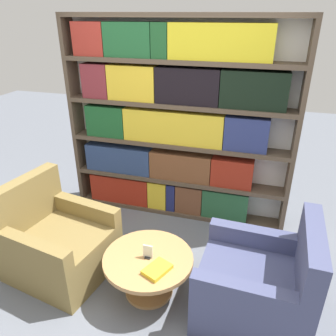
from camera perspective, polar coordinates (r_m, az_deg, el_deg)
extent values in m
plane|color=slate|center=(3.32, -5.62, -20.78)|extent=(14.00, 14.00, 0.00)
cube|color=silver|center=(4.00, 2.13, 8.12)|extent=(2.69, 0.05, 2.39)
cube|color=brown|center=(4.39, -15.45, 8.84)|extent=(0.05, 0.30, 2.39)
cube|color=brown|center=(3.79, 21.45, 5.32)|extent=(0.05, 0.30, 2.39)
cube|color=brown|center=(4.39, 1.47, -7.09)|extent=(2.59, 0.30, 0.05)
cube|color=brown|center=(4.16, 1.54, -1.83)|extent=(2.59, 0.30, 0.05)
cube|color=brown|center=(3.96, 1.62, 4.31)|extent=(2.59, 0.30, 0.05)
cube|color=brown|center=(3.82, 1.71, 11.01)|extent=(2.59, 0.30, 0.05)
cube|color=brown|center=(3.72, 1.81, 18.14)|extent=(2.59, 0.30, 0.05)
cube|color=brown|center=(3.69, 1.92, 25.14)|extent=(2.59, 0.30, 0.05)
cube|color=#9D2616|center=(4.49, -8.16, -3.40)|extent=(0.81, 0.20, 0.37)
cube|color=yellow|center=(4.32, -1.64, -4.41)|extent=(0.24, 0.20, 0.37)
cube|color=navy|center=(4.27, 0.73, -4.77)|extent=(0.11, 0.20, 0.37)
cube|color=brown|center=(4.22, 3.78, -5.21)|extent=(0.34, 0.20, 0.37)
cube|color=#265734|center=(4.17, 9.91, -6.05)|extent=(0.56, 0.20, 0.37)
cube|color=navy|center=(4.29, -8.43, 1.71)|extent=(0.87, 0.20, 0.35)
cube|color=brown|center=(4.04, 2.24, 0.40)|extent=(0.76, 0.20, 0.35)
cube|color=maroon|center=(3.95, 11.10, -0.71)|extent=(0.48, 0.20, 0.35)
cube|color=#1A5428|center=(4.18, -10.53, 8.15)|extent=(0.50, 0.20, 0.38)
cube|color=yellow|center=(3.88, 0.93, 7.23)|extent=(1.19, 0.20, 0.38)
cube|color=navy|center=(3.76, 13.50, 5.88)|extent=(0.48, 0.20, 0.38)
cube|color=maroon|center=(4.10, -12.22, 14.67)|extent=(0.32, 0.20, 0.39)
cube|color=yellow|center=(3.91, -6.14, 14.57)|extent=(0.57, 0.20, 0.39)
cube|color=black|center=(3.71, 3.47, 14.08)|extent=(0.71, 0.20, 0.39)
cube|color=black|center=(3.63, 14.75, 13.02)|extent=(0.69, 0.20, 0.39)
cube|color=#9F2D23|center=(4.06, -13.30, 21.07)|extent=(0.37, 0.20, 0.36)
cube|color=#1D562C|center=(3.86, -6.79, 21.32)|extent=(0.54, 0.20, 0.36)
cube|color=#1B4D25|center=(3.73, -1.18, 21.33)|extent=(0.18, 0.20, 0.36)
cube|color=gold|center=(3.59, 9.13, 20.87)|extent=(1.07, 0.20, 0.36)
cube|color=olive|center=(3.54, -17.93, -13.68)|extent=(1.03, 0.97, 0.46)
cube|color=olive|center=(3.53, -23.54, -5.43)|extent=(0.28, 0.84, 0.49)
cube|color=olive|center=(3.13, -22.23, -13.01)|extent=(0.77, 0.25, 0.17)
cube|color=olive|center=(3.52, -13.89, -6.99)|extent=(0.77, 0.25, 0.17)
cube|color=#42476B|center=(3.08, 14.37, -20.19)|extent=(0.94, 0.86, 0.46)
cube|color=#42476B|center=(2.80, 23.50, -14.23)|extent=(0.17, 0.83, 0.49)
cube|color=#42476B|center=(3.15, 14.36, -11.44)|extent=(0.77, 0.15, 0.17)
cube|color=#42476B|center=(2.61, 12.73, -20.53)|extent=(0.77, 0.15, 0.17)
cylinder|color=#AD7F4C|center=(3.20, -3.38, -18.28)|extent=(0.15, 0.15, 0.37)
cylinder|color=#AD7F4C|center=(3.32, -3.30, -20.39)|extent=(0.45, 0.45, 0.03)
cylinder|color=#AD7F4C|center=(3.06, -3.48, -15.53)|extent=(0.82, 0.82, 0.04)
cube|color=black|center=(3.04, -3.49, -15.17)|extent=(0.05, 0.06, 0.01)
cube|color=silver|center=(3.00, -3.53, -14.30)|extent=(0.09, 0.01, 0.13)
cube|color=gold|center=(2.90, -1.90, -17.23)|extent=(0.24, 0.28, 0.04)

